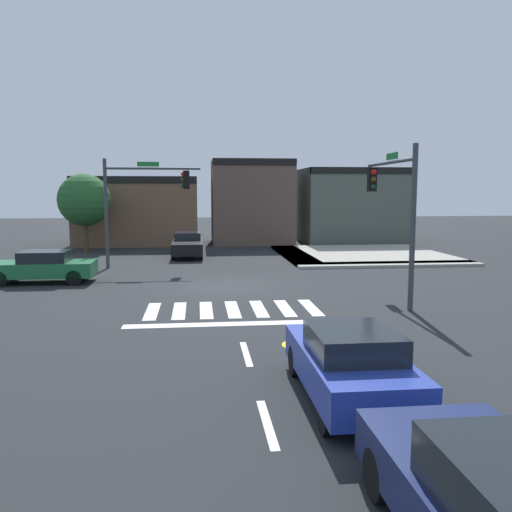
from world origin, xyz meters
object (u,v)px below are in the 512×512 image
(car_black, at_px, (188,245))
(roadside_tree, at_px, (84,200))
(traffic_signal_northwest, at_px, (142,193))
(car_green, at_px, (43,267))
(traffic_signal_southeast, at_px, (393,197))
(car_blue, at_px, (350,363))

(car_black, height_order, roadside_tree, roadside_tree)
(traffic_signal_northwest, relative_size, roadside_tree, 1.10)
(traffic_signal_northwest, xyz_separation_m, car_green, (-3.89, -4.30, -3.14))
(car_black, relative_size, car_green, 1.08)
(traffic_signal_southeast, distance_m, car_black, 16.24)
(traffic_signal_northwest, bearing_deg, roadside_tree, 119.43)
(car_blue, relative_size, car_green, 0.94)
(traffic_signal_southeast, bearing_deg, car_black, 28.67)
(traffic_signal_southeast, relative_size, car_blue, 1.32)
(traffic_signal_southeast, distance_m, roadside_tree, 22.61)
(car_green, relative_size, roadside_tree, 0.87)
(traffic_signal_northwest, height_order, roadside_tree, traffic_signal_northwest)
(car_black, bearing_deg, car_blue, 8.46)
(traffic_signal_southeast, bearing_deg, traffic_signal_northwest, 46.38)
(traffic_signal_northwest, height_order, car_blue, traffic_signal_northwest)
(traffic_signal_northwest, bearing_deg, car_black, 64.36)
(traffic_signal_southeast, relative_size, traffic_signal_northwest, 0.98)
(traffic_signal_southeast, height_order, roadside_tree, traffic_signal_southeast)
(traffic_signal_southeast, xyz_separation_m, roadside_tree, (-14.39, 17.43, -0.39))
(car_blue, xyz_separation_m, car_black, (-3.45, 23.20, 0.00))
(traffic_signal_northwest, relative_size, car_black, 1.18)
(traffic_signal_northwest, relative_size, car_blue, 1.35)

